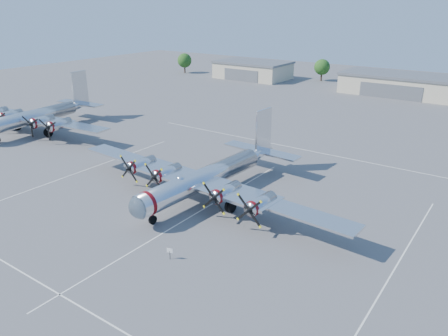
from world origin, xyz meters
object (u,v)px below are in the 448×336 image
Objects in this scene: tree_west at (322,67)px; bomber_west at (40,131)px; hangar_west at (253,70)px; info_placard at (170,252)px; hangar_center at (398,84)px; tree_far_west at (185,61)px; main_bomber_b29 at (209,196)px.

bomber_west is (-21.01, -83.60, -4.22)m from tree_west.
tree_west reaches higher than bomber_west.
hangar_west is at bearing 83.63° from bomber_west.
info_placard is at bearing -74.23° from tree_west.
hangar_center is 24.47× the size of info_placard.
hangar_west is 3.40× the size of tree_far_west.
hangar_center is 94.66m from info_placard.
main_bomber_b29 is at bearing -48.36° from tree_far_west.
info_placard is at bearing -63.85° from main_bomber_b29.
hangar_west is 75.61m from bomber_west.
bomber_west is at bearing -71.47° from tree_far_west.
info_placard is (28.98, -102.59, -3.40)m from tree_west.
info_placard is at bearing -50.77° from tree_far_west.
hangar_west is at bearing 180.00° from hangar_center.
hangar_center is at bearing 53.05° from bomber_west.
tree_far_west is (-70.00, -3.96, 1.51)m from hangar_center.
info_placard is (49.98, -19.00, 0.82)m from bomber_west.
tree_far_west is 0.16× the size of main_bomber_b29.
hangar_center is 88.50m from bomber_west.
tree_far_west is at bearing 102.92° from bomber_west.
main_bomber_b29 reaches higher than info_placard.
tree_far_west and tree_west have the same top height.
bomber_west is at bearing 143.49° from info_placard.
bomber_west reaches higher than main_bomber_b29.
hangar_center is 0.77× the size of bomber_west.
main_bomber_b29 is 44.60m from bomber_west.
tree_far_west reaches higher than hangar_center.
info_placard is (5.69, -13.79, 0.82)m from main_bomber_b29.
hangar_west is 19.34× the size of info_placard.
tree_far_west reaches higher than main_bomber_b29.
tree_far_west is at bearing 113.54° from info_placard.
hangar_west is 91.68m from main_bomber_b29.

